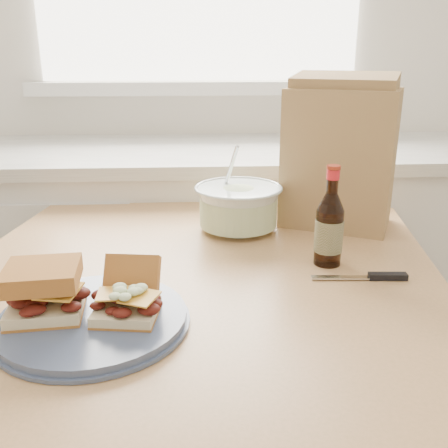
{
  "coord_description": "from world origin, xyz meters",
  "views": [
    {
      "loc": [
        -0.03,
        -0.04,
        1.25
      ],
      "look_at": [
        0.03,
        0.96,
        0.91
      ],
      "focal_mm": 40.0,
      "sensor_mm": 36.0,
      "label": 1
    }
  ],
  "objects": [
    {
      "name": "sandwich_right",
      "position": [
        -0.14,
        0.7,
        0.88
      ],
      "size": [
        0.11,
        0.15,
        0.08
      ],
      "rotation": [
        0.0,
        0.0,
        -0.13
      ],
      "color": "beige",
      "rests_on": "plate"
    },
    {
      "name": "wall_back",
      "position": [
        0.0,
        2.0,
        1.35
      ],
      "size": [
        4.0,
        0.02,
        2.7
      ],
      "primitive_type": "cube",
      "color": "silver",
      "rests_on": "ground"
    },
    {
      "name": "beer_bottle",
      "position": [
        0.25,
        0.92,
        0.91
      ],
      "size": [
        0.06,
        0.06,
        0.21
      ],
      "rotation": [
        0.0,
        0.0,
        0.4
      ],
      "color": "black",
      "rests_on": "dining_table"
    },
    {
      "name": "knife",
      "position": [
        0.32,
        0.84,
        0.83
      ],
      "size": [
        0.19,
        0.03,
        0.01
      ],
      "rotation": [
        0.0,
        0.0,
        -0.07
      ],
      "color": "silver",
      "rests_on": "dining_table"
    },
    {
      "name": "paper_bag",
      "position": [
        0.33,
        1.18,
        1.0
      ],
      "size": [
        0.31,
        0.27,
        0.34
      ],
      "primitive_type": "cube",
      "rotation": [
        0.0,
        0.0,
        -0.44
      ],
      "color": "tan",
      "rests_on": "dining_table"
    },
    {
      "name": "coleslaw_bowl",
      "position": [
        0.08,
        1.15,
        0.88
      ],
      "size": [
        0.22,
        0.22,
        0.22
      ],
      "color": "silver",
      "rests_on": "dining_table"
    },
    {
      "name": "sandwich_left",
      "position": [
        -0.28,
        0.7,
        0.89
      ],
      "size": [
        0.13,
        0.12,
        0.09
      ],
      "rotation": [
        0.0,
        0.0,
        0.09
      ],
      "color": "beige",
      "rests_on": "plate"
    },
    {
      "name": "plate",
      "position": [
        -0.2,
        0.69,
        0.84
      ],
      "size": [
        0.31,
        0.31,
        0.02
      ],
      "primitive_type": "cylinder",
      "color": "#43506D",
      "rests_on": "dining_table"
    },
    {
      "name": "cabinet_run",
      "position": [
        -0.0,
        1.7,
        0.47
      ],
      "size": [
        2.5,
        0.64,
        0.94
      ],
      "color": "white",
      "rests_on": "ground"
    },
    {
      "name": "dining_table",
      "position": [
        -0.03,
        0.9,
        0.71
      ],
      "size": [
        1.14,
        1.14,
        0.83
      ],
      "rotation": [
        0.0,
        0.0,
        -0.16
      ],
      "color": "tan",
      "rests_on": "ground"
    }
  ]
}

